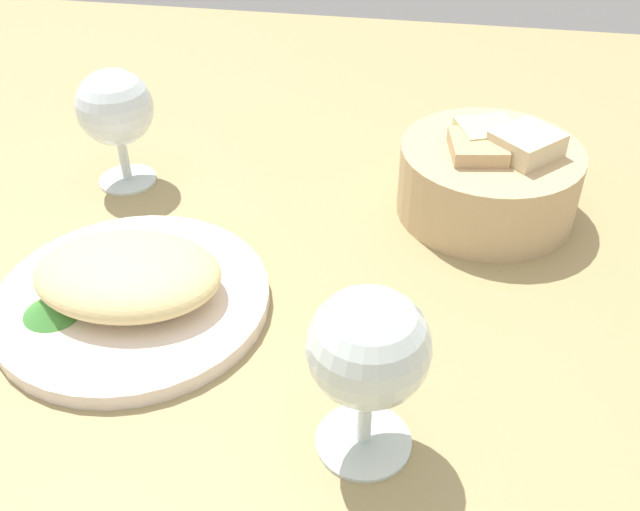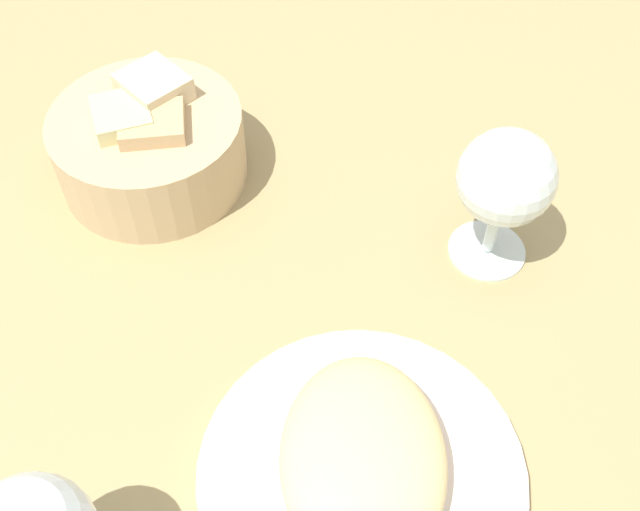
% 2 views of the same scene
% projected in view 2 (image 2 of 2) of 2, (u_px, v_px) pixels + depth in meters
% --- Properties ---
extents(ground_plane, '(1.40, 1.40, 0.02)m').
position_uv_depth(ground_plane, '(345.00, 365.00, 0.61)').
color(ground_plane, tan).
extents(plate, '(0.23, 0.23, 0.01)m').
position_uv_depth(plate, '(361.00, 474.00, 0.54)').
color(plate, white).
rests_on(plate, ground_plane).
extents(omelette, '(0.16, 0.12, 0.04)m').
position_uv_depth(omelette, '(363.00, 458.00, 0.51)').
color(omelette, '#E6CC88').
rests_on(omelette, plate).
extents(bread_basket, '(0.17, 0.17, 0.09)m').
position_uv_depth(bread_basket, '(150.00, 143.00, 0.70)').
color(bread_basket, tan).
rests_on(bread_basket, ground_plane).
extents(wine_glass_near, '(0.08, 0.08, 0.13)m').
position_uv_depth(wine_glass_near, '(505.00, 182.00, 0.60)').
color(wine_glass_near, silver).
rests_on(wine_glass_near, ground_plane).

